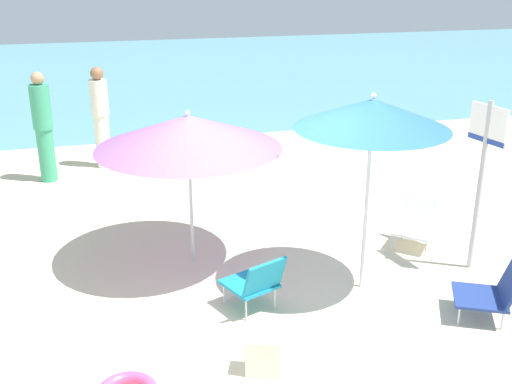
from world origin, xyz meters
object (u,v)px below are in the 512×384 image
object	(u,v)px
umbrella_blue	(372,114)
beach_chair_a	(417,223)
person_b	(43,127)
umbrella_purple	(188,132)
beach_chair_c	(256,281)
person_a	(101,117)
beach_bag	(264,355)
warning_sign	(483,160)
beach_chair_b	(493,291)

from	to	relation	value
umbrella_blue	beach_chair_a	xyz separation A→B (m)	(1.09, 0.81, -1.65)
person_b	umbrella_purple	bearing A→B (deg)	30.70
beach_chair_c	person_a	xyz separation A→B (m)	(-1.35, 5.24, 0.54)
beach_chair_c	beach_bag	xyz separation A→B (m)	(-0.18, -0.98, -0.17)
warning_sign	beach_bag	size ratio (longest dim) A/B	5.79
umbrella_purple	beach_chair_a	bearing A→B (deg)	-5.40
beach_bag	warning_sign	bearing A→B (deg)	24.44
umbrella_purple	warning_sign	xyz separation A→B (m)	(3.11, -0.97, -0.28)
beach_chair_c	warning_sign	size ratio (longest dim) A/B	0.36
person_a	umbrella_purple	bearing A→B (deg)	-148.06
beach_chair_a	beach_chair_b	bearing A→B (deg)	39.21
umbrella_blue	person_a	bearing A→B (deg)	117.40
person_b	warning_sign	xyz separation A→B (m)	(4.92, -4.41, 0.42)
person_a	beach_bag	distance (m)	6.38
person_a	beach_chair_b	bearing A→B (deg)	-129.80
umbrella_blue	beach_chair_c	world-z (taller)	umbrella_blue
umbrella_blue	beach_chair_b	xyz separation A→B (m)	(1.00, -0.91, -1.65)
beach_chair_c	person_b	distance (m)	5.26
beach_chair_b	person_a	size ratio (longest dim) A/B	0.45
umbrella_blue	beach_chair_b	world-z (taller)	umbrella_blue
beach_bag	umbrella_purple	bearing A→B (deg)	96.53
beach_chair_b	beach_chair_c	distance (m)	2.36
beach_chair_b	person_b	size ratio (longest dim) A/B	0.43
beach_chair_a	person_b	bearing A→B (deg)	-86.58
person_b	beach_bag	world-z (taller)	person_b
person_b	umbrella_blue	bearing A→B (deg)	40.79
person_a	beach_chair_a	bearing A→B (deg)	-119.81
umbrella_purple	person_a	world-z (taller)	umbrella_purple
beach_chair_a	person_b	size ratio (longest dim) A/B	0.39
person_b	person_a	bearing A→B (deg)	123.29
umbrella_purple	umbrella_blue	world-z (taller)	umbrella_blue
beach_chair_a	beach_bag	size ratio (longest dim) A/B	2.02
umbrella_blue	beach_bag	xyz separation A→B (m)	(-1.44, -1.19, -1.77)
beach_chair_a	beach_chair_c	bearing A→B (deg)	-24.23
beach_chair_a	person_a	distance (m)	5.64
person_b	beach_chair_c	bearing A→B (deg)	28.44
beach_chair_b	umbrella_purple	bearing A→B (deg)	-9.75
umbrella_purple	person_b	world-z (taller)	umbrella_purple
beach_chair_b	beach_chair_c	xyz separation A→B (m)	(-2.25, 0.71, 0.05)
person_a	warning_sign	distance (m)	6.38
umbrella_purple	warning_sign	bearing A→B (deg)	-17.32
beach_chair_a	warning_sign	size ratio (longest dim) A/B	0.35
person_b	beach_bag	bearing A→B (deg)	22.88
person_b	warning_sign	world-z (taller)	warning_sign
umbrella_blue	beach_chair_b	bearing A→B (deg)	-42.46
warning_sign	beach_bag	xyz separation A→B (m)	(-2.85, -1.30, -1.14)
beach_chair_c	person_b	size ratio (longest dim) A/B	0.40
umbrella_blue	beach_chair_a	world-z (taller)	umbrella_blue
person_a	person_b	xyz separation A→B (m)	(-0.89, -0.52, 0.02)
warning_sign	umbrella_blue	bearing A→B (deg)	172.78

